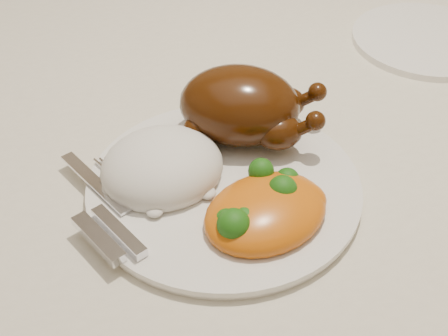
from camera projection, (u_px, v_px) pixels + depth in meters
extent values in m
cube|color=brown|center=(176.00, 141.00, 0.71)|extent=(1.60, 0.90, 0.04)
cube|color=beige|center=(175.00, 125.00, 0.70)|extent=(1.72, 1.02, 0.01)
cylinder|color=white|center=(224.00, 188.00, 0.61)|extent=(0.30, 0.30, 0.01)
cylinder|color=white|center=(427.00, 39.00, 0.83)|extent=(0.20, 0.20, 0.01)
ellipsoid|color=#3F1D06|center=(239.00, 105.00, 0.64)|extent=(0.15, 0.13, 0.08)
ellipsoid|color=#3F1D06|center=(232.00, 94.00, 0.62)|extent=(0.07, 0.06, 0.03)
ellipsoid|color=#3F1D06|center=(279.00, 132.00, 0.62)|extent=(0.05, 0.04, 0.04)
sphere|color=#3F1D06|center=(316.00, 121.00, 0.60)|extent=(0.02, 0.02, 0.02)
ellipsoid|color=#3F1D06|center=(283.00, 103.00, 0.66)|extent=(0.05, 0.04, 0.04)
sphere|color=#3F1D06|center=(317.00, 92.00, 0.64)|extent=(0.02, 0.02, 0.02)
sphere|color=#3F1D06|center=(196.00, 128.00, 0.63)|extent=(0.03, 0.03, 0.03)
sphere|color=#3F1D06|center=(205.00, 96.00, 0.67)|extent=(0.03, 0.03, 0.03)
ellipsoid|color=white|center=(162.00, 168.00, 0.60)|extent=(0.14, 0.14, 0.06)
ellipsoid|color=#DE610E|center=(266.00, 213.00, 0.56)|extent=(0.15, 0.13, 0.04)
ellipsoid|color=#DE610E|center=(297.00, 200.00, 0.57)|extent=(0.05, 0.05, 0.03)
ellipsoid|color=#0F430B|center=(261.00, 171.00, 0.58)|extent=(0.02, 0.02, 0.03)
ellipsoid|color=#0F430B|center=(246.00, 223.00, 0.55)|extent=(0.02, 0.02, 0.02)
ellipsoid|color=#0F430B|center=(287.00, 181.00, 0.59)|extent=(0.02, 0.02, 0.03)
ellipsoid|color=#0F430B|center=(234.00, 224.00, 0.53)|extent=(0.03, 0.03, 0.03)
ellipsoid|color=#0F430B|center=(280.00, 193.00, 0.56)|extent=(0.02, 0.02, 0.02)
ellipsoid|color=#0F430B|center=(246.00, 219.00, 0.54)|extent=(0.03, 0.03, 0.02)
ellipsoid|color=#0F430B|center=(282.00, 190.00, 0.56)|extent=(0.03, 0.03, 0.03)
ellipsoid|color=#0F430B|center=(230.00, 223.00, 0.55)|extent=(0.03, 0.03, 0.03)
ellipsoid|color=#0F430B|center=(274.00, 201.00, 0.57)|extent=(0.03, 0.03, 0.03)
ellipsoid|color=#0F430B|center=(268.00, 206.00, 0.56)|extent=(0.02, 0.02, 0.02)
ellipsoid|color=#0F430B|center=(278.00, 207.00, 0.56)|extent=(0.02, 0.02, 0.02)
cube|color=silver|center=(95.00, 182.00, 0.60)|extent=(0.06, 0.10, 0.00)
cube|color=silver|center=(98.00, 239.00, 0.54)|extent=(0.05, 0.07, 0.01)
cube|color=silver|center=(119.00, 232.00, 0.55)|extent=(0.05, 0.07, 0.01)
cube|color=silver|center=(114.00, 179.00, 0.60)|extent=(0.05, 0.07, 0.00)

